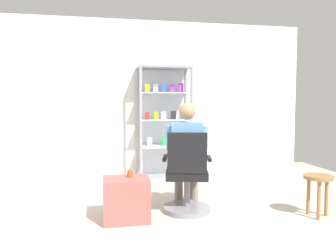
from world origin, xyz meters
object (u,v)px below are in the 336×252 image
(seated_shopkeeper, at_px, (187,151))
(wooden_stool, at_px, (318,184))
(display_cabinet_main, at_px, (164,121))
(office_chair, at_px, (187,180))
(storage_crate, at_px, (126,199))
(tea_glass, at_px, (130,174))

(seated_shopkeeper, relative_size, wooden_stool, 2.71)
(display_cabinet_main, distance_m, seated_shopkeeper, 1.75)
(wooden_stool, bearing_deg, office_chair, 163.46)
(office_chair, bearing_deg, storage_crate, -172.11)
(storage_crate, bearing_deg, office_chair, 7.89)
(display_cabinet_main, distance_m, wooden_stool, 2.73)
(seated_shopkeeper, relative_size, storage_crate, 2.60)
(office_chair, xyz_separation_m, storage_crate, (-0.72, -0.10, -0.16))
(display_cabinet_main, bearing_deg, office_chair, -92.45)
(storage_crate, bearing_deg, wooden_stool, -8.58)
(seated_shopkeeper, distance_m, tea_glass, 0.77)
(office_chair, distance_m, storage_crate, 0.74)
(storage_crate, relative_size, tea_glass, 6.03)
(display_cabinet_main, relative_size, storage_crate, 3.83)
(office_chair, relative_size, storage_crate, 1.94)
(seated_shopkeeper, height_order, wooden_stool, seated_shopkeeper)
(display_cabinet_main, height_order, tea_glass, display_cabinet_main)
(display_cabinet_main, xyz_separation_m, seated_shopkeeper, (-0.04, -1.73, -0.26))
(display_cabinet_main, height_order, storage_crate, display_cabinet_main)
(office_chair, bearing_deg, display_cabinet_main, 87.55)
(display_cabinet_main, xyz_separation_m, tea_glass, (-0.75, -1.96, -0.46))
(office_chair, distance_m, wooden_stool, 1.48)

